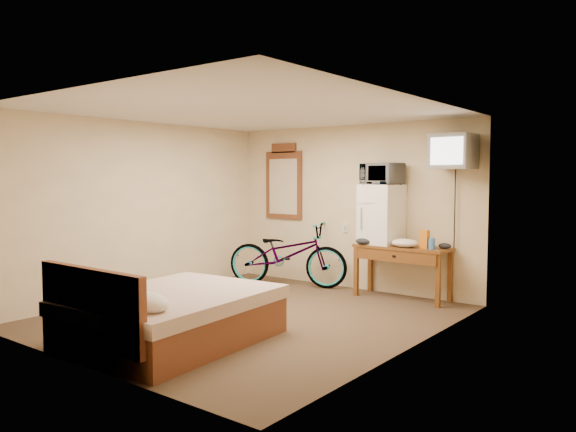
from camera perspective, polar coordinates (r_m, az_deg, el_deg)
The scene contains 13 objects.
room at distance 6.81m, azimuth -3.72°, elevation 0.10°, with size 4.60×4.64×2.50m.
desk at distance 7.99m, azimuth 11.40°, elevation -3.88°, with size 1.35×0.55×0.75m.
mini_fridge at distance 8.15m, azimuth 9.47°, elevation 0.17°, with size 0.56×0.54×0.85m.
microwave at distance 8.13m, azimuth 9.52°, elevation 4.25°, with size 0.55×0.37×0.30m, color white.
snack_bag at distance 7.77m, azimuth 13.69°, elevation -2.31°, with size 0.12×0.07×0.25m, color orange.
blue_cup at distance 7.72m, azimuth 14.41°, elevation -2.73°, with size 0.09×0.09×0.15m, color #3D7AD1.
cloth_cream at distance 7.84m, azimuth 11.79°, elevation -2.70°, with size 0.38×0.29×0.12m, color white.
cloth_dark_a at distance 8.07m, azimuth 7.70°, elevation -2.56°, with size 0.24×0.18×0.09m, color black.
cloth_dark_b at distance 7.81m, azimuth 15.65°, elevation -2.94°, with size 0.17×0.14×0.08m, color black.
crt_television at distance 7.65m, azimuth 16.43°, elevation 6.29°, with size 0.54×0.61×0.46m.
wall_mirror at distance 9.37m, azimuth -0.43°, elevation 3.44°, with size 0.74×0.04×1.25m.
bicycle at distance 8.81m, azimuth -0.07°, elevation -3.90°, with size 0.67×1.91×1.01m, color black.
bed at distance 5.96m, azimuth -12.10°, elevation -9.86°, with size 1.69×2.15×0.90m.
Camera 1 is at (4.49, -5.10, 1.71)m, focal length 35.00 mm.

